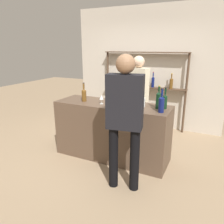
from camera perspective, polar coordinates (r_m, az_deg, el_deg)
ground_plane at (r=4.03m, az=0.00°, el=-11.44°), size 16.00×16.00×0.00m
bar_counter at (r=3.82m, az=0.00°, el=-4.94°), size 1.96×0.64×0.98m
back_wall at (r=5.37m, az=9.12°, el=11.17°), size 3.56×0.12×2.80m
back_shelf at (r=5.22m, az=8.46°, el=8.61°), size 1.97×0.18×1.79m
counter_bottle_0 at (r=3.54m, az=0.91°, el=4.05°), size 0.08×0.08×0.36m
counter_bottle_1 at (r=3.42m, az=12.06°, el=3.21°), size 0.08×0.08×0.36m
counter_bottle_2 at (r=3.84m, az=-7.33°, el=4.58°), size 0.08×0.08×0.33m
counter_bottle_3 at (r=3.22m, az=12.78°, el=2.19°), size 0.08×0.08×0.36m
counter_bottle_4 at (r=3.78m, az=1.04°, el=4.76°), size 0.09×0.09×0.35m
counter_bottle_5 at (r=3.43m, az=13.62°, el=2.82°), size 0.07×0.07×0.33m
wine_glass at (r=3.64m, az=-2.77°, el=3.77°), size 0.07×0.07×0.15m
cork_jar at (r=3.51m, az=7.60°, el=2.53°), size 0.13×0.13×0.14m
customer_right at (r=2.78m, az=3.32°, el=-0.50°), size 0.49×0.28×1.82m
server_behind_counter at (r=4.45m, az=6.75°, el=5.37°), size 0.45×0.29×1.73m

